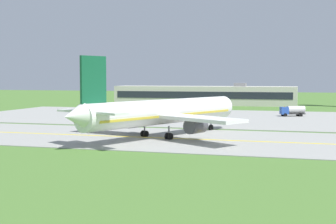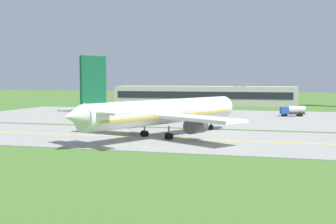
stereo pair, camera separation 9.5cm
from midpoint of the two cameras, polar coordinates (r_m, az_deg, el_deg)
name	(u,v)px [view 1 (the left image)]	position (r m, az deg, el deg)	size (l,w,h in m)	color
ground_plane	(153,138)	(76.84, -1.84, -3.14)	(500.00, 500.00, 0.00)	#47702D
taxiway_strip	(153,138)	(76.83, -1.84, -3.11)	(240.00, 28.00, 0.10)	gray
apron_pad	(246,118)	(115.75, 9.29, -0.71)	(140.00, 52.00, 0.10)	gray
taxiway_centreline	(153,138)	(76.83, -1.84, -3.07)	(220.00, 0.60, 0.01)	yellow
airplane_lead	(163,112)	(77.20, -0.68, -0.03)	(30.95, 37.43, 12.70)	white
service_truck_baggage	(292,110)	(122.89, 14.59, 0.18)	(6.34, 3.97, 2.65)	#264CA5
service_truck_fuel	(172,114)	(112.91, 0.48, -0.20)	(6.63, 4.74, 2.59)	yellow
terminal_building	(204,95)	(170.77, 4.30, 1.98)	(64.32, 10.96, 7.81)	beige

